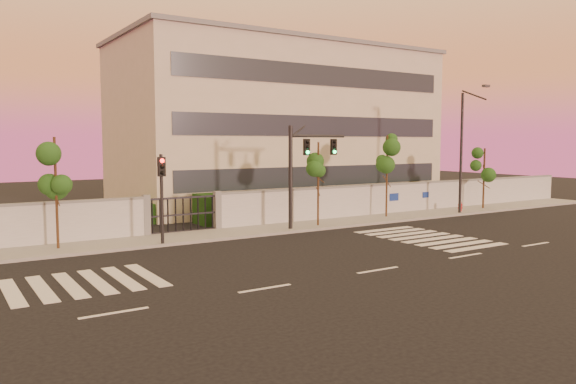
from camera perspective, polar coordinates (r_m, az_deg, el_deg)
name	(u,v)px	position (r m, az deg, el deg)	size (l,w,h in m)	color
ground	(378,270)	(21.91, 9.11, -7.85)	(120.00, 120.00, 0.00)	black
sidewalk	(247,232)	(30.38, -4.23, -4.03)	(60.00, 3.00, 0.15)	gray
perimeter_wall	(235,210)	(31.61, -5.38, -1.86)	(60.00, 0.36, 2.20)	#AAACB1
hedge_row	(230,209)	(34.54, -5.90, -1.70)	(41.00, 4.25, 1.80)	#153710
institutional_building	(277,126)	(44.47, -1.13, 6.73)	(24.40, 12.40, 12.25)	#BEB8A1
road_markings	(290,258)	(23.89, 0.18, -6.68)	(57.00, 7.62, 0.02)	silver
street_tree_c	(56,168)	(26.86, -22.53, 2.31)	(1.45, 1.16, 5.11)	#382314
street_tree_d	(318,165)	(31.85, 3.11, 2.76)	(1.46, 1.16, 4.88)	#382314
street_tree_e	(387,157)	(36.17, 10.04, 3.48)	(1.48, 1.17, 5.32)	#382314
street_tree_f	(484,165)	(42.62, 19.32, 2.64)	(1.63, 1.30, 4.45)	#382314
traffic_signal_main	(302,165)	(30.91, 1.41, 2.80)	(3.65, 0.48, 5.78)	black
traffic_signal_secondary	(162,188)	(26.69, -12.71, 0.37)	(0.34, 0.33, 4.33)	black
streetlight_east	(463,146)	(39.19, 17.40, 4.44)	(0.51, 2.05, 8.51)	black
fire_hydrant	(460,207)	(40.40, 17.08, -1.51)	(0.32, 0.30, 0.80)	#B60C13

